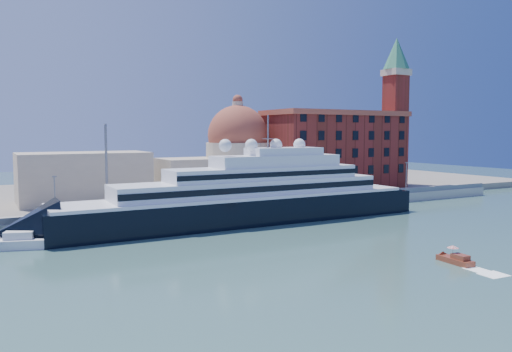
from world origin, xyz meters
TOP-DOWN VIEW (x-y plane):
  - ground at (0.00, 0.00)m, footprint 400.00×400.00m
  - quay at (0.00, 34.00)m, footprint 180.00×10.00m
  - land at (0.00, 75.00)m, footprint 260.00×72.00m
  - quay_fence at (0.00, 29.50)m, footprint 180.00×0.10m
  - superyacht at (3.00, 23.00)m, footprint 87.82×12.18m
  - service_barge at (-38.67, 21.24)m, footprint 13.97×8.19m
  - water_taxi at (17.18, -20.48)m, footprint 2.23×5.70m
  - warehouse at (52.00, 52.00)m, footprint 43.00×19.00m
  - campanile at (76.00, 52.00)m, footprint 8.40×8.40m
  - church at (6.39, 57.72)m, footprint 66.00×18.00m
  - lamp_posts at (-12.67, 32.27)m, footprint 120.80×2.40m

SIDE VIEW (x-z plane):
  - ground at x=0.00m, z-range 0.00..0.00m
  - water_taxi at x=17.18m, z-range -0.69..1.96m
  - service_barge at x=-38.67m, z-range -0.63..2.35m
  - land at x=0.00m, z-range 0.00..2.00m
  - quay at x=0.00m, z-range 0.00..2.50m
  - quay_fence at x=0.00m, z-range 2.50..3.70m
  - superyacht at x=3.00m, z-range -8.59..17.65m
  - lamp_posts at x=-12.67m, z-range 0.84..18.84m
  - church at x=6.39m, z-range -1.84..23.66m
  - warehouse at x=52.00m, z-range 2.16..25.41m
  - campanile at x=76.00m, z-range 5.26..52.26m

